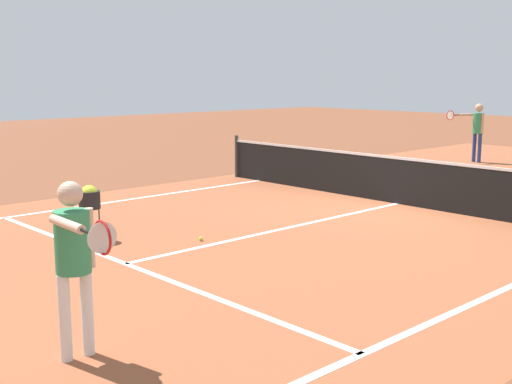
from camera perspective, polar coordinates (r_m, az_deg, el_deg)
The scene contains 11 objects.
ground_plane at distance 13.74m, azimuth 12.08°, elevation -1.00°, with size 60.00×60.00×0.00m, color brown.
court_surface_inbounds at distance 13.74m, azimuth 12.08°, elevation -0.99°, with size 10.62×24.40×0.00m, color #9E5433.
line_sideline_left at distance 13.12m, azimuth -19.03°, elevation -1.82°, with size 0.10×11.89×0.01m, color white.
line_sideline_right at distance 6.77m, azimuth 11.57°, elevation -12.48°, with size 0.10×11.89×0.01m, color white.
line_service_near at distance 9.36m, azimuth -11.20°, elevation -6.09°, with size 8.22×0.10×0.01m, color white.
line_center_service at distance 11.31m, azimuth 2.71°, elevation -3.11°, with size 0.10×6.40×0.01m, color white.
net at distance 13.65m, azimuth 12.16°, elevation 1.03°, with size 9.98×0.09×1.07m.
player_near at distance 6.15m, azimuth -15.45°, elevation -4.89°, with size 1.20×0.54×1.65m.
player_far at distance 20.86m, azimuth 18.57°, elevation 5.45°, with size 0.77×1.14×1.75m.
ball_hopper at distance 10.72m, azimuth -14.20°, elevation -0.48°, with size 0.34×0.34×0.87m.
tennis_ball_mid_court at distance 10.47m, azimuth -4.78°, elevation -4.06°, with size 0.07×0.07×0.07m, color #CCE033.
Camera 1 is at (7.69, -11.09, 2.57)m, focal length 46.31 mm.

